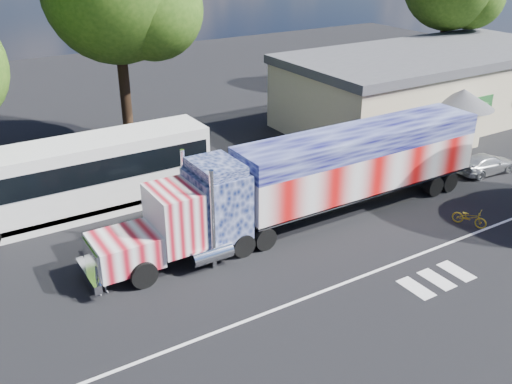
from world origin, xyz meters
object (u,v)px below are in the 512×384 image
coach_bus (82,176)px  parked_car (486,164)px  semi_truck (319,176)px  woman (101,276)px  bicycle (470,217)px

coach_bus → parked_car: size_ratio=3.31×
semi_truck → coach_bus: bearing=144.6°
coach_bus → woman: coach_bus is taller
parked_car → woman: woman is taller
parked_car → woman: bearing=95.0°
bicycle → woman: bearing=143.5°
semi_truck → woman: size_ratio=12.81×
coach_bus → bicycle: coach_bus is taller
semi_truck → coach_bus: size_ratio=1.63×
coach_bus → bicycle: (15.46, -11.34, -1.52)m
parked_car → bicycle: bearing=127.0°
semi_truck → parked_car: size_ratio=5.40×
semi_truck → bicycle: size_ratio=12.70×
coach_bus → bicycle: size_ratio=7.78×
coach_bus → semi_truck: bearing=-35.4°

